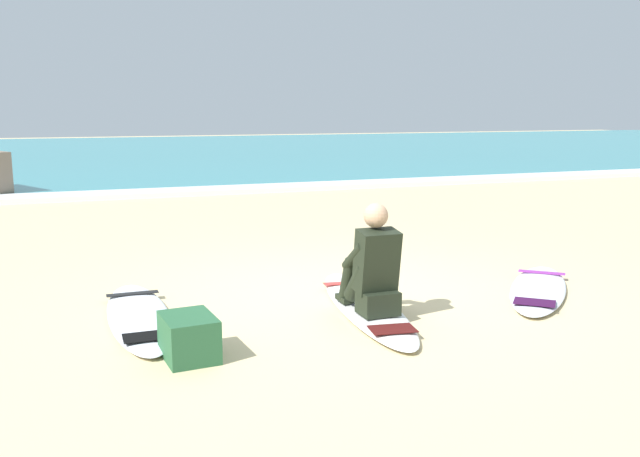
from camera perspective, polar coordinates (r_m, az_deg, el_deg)
ground_plane at (r=6.71m, az=2.17°, el=-5.60°), size 80.00×80.00×0.00m
sea at (r=28.37m, az=-15.53°, el=6.11°), size 80.00×28.00×0.10m
breaking_foam at (r=14.82m, az=-10.69°, el=3.06°), size 80.00×0.90×0.11m
surfboard_main at (r=6.26m, az=3.83°, el=-6.45°), size 0.89×2.52×0.08m
surfer_seated at (r=5.90m, az=4.41°, el=-3.45°), size 0.37×0.70×0.95m
surfboard_spare_near at (r=6.16m, az=-14.88°, el=-7.04°), size 0.55×2.19×0.08m
surfboard_spare_far at (r=7.15m, az=17.77°, el=-4.81°), size 1.72×1.86×0.08m
beach_bag at (r=5.13m, az=-10.89°, el=-8.90°), size 0.40×0.51×0.32m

